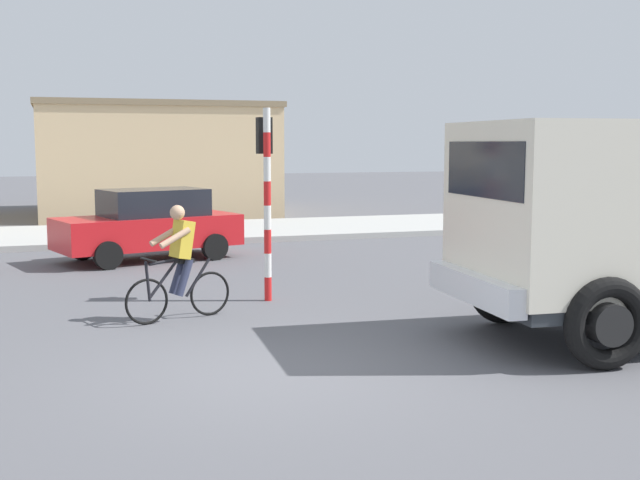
% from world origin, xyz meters
% --- Properties ---
extents(ground_plane, '(120.00, 120.00, 0.00)m').
position_xyz_m(ground_plane, '(0.00, 0.00, 0.00)').
color(ground_plane, '#56565B').
extents(sidewalk_far, '(80.00, 5.00, 0.16)m').
position_xyz_m(sidewalk_far, '(0.00, 14.41, 0.08)').
color(sidewalk_far, '#ADADA8').
rests_on(sidewalk_far, ground).
extents(cyclist, '(1.64, 0.71, 1.72)m').
position_xyz_m(cyclist, '(-0.66, 3.14, 0.86)').
color(cyclist, black).
rests_on(cyclist, ground).
extents(traffic_light_pole, '(0.24, 0.43, 3.20)m').
position_xyz_m(traffic_light_pole, '(0.97, 4.25, 2.07)').
color(traffic_light_pole, red).
rests_on(traffic_light_pole, ground).
extents(car_red_near, '(4.32, 2.75, 1.60)m').
position_xyz_m(car_red_near, '(-0.37, 9.64, 0.82)').
color(car_red_near, red).
rests_on(car_red_near, ground).
extents(building_mid_block, '(8.38, 7.94, 4.08)m').
position_xyz_m(building_mid_block, '(1.20, 22.49, 2.04)').
color(building_mid_block, '#D1B284').
rests_on(building_mid_block, ground).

